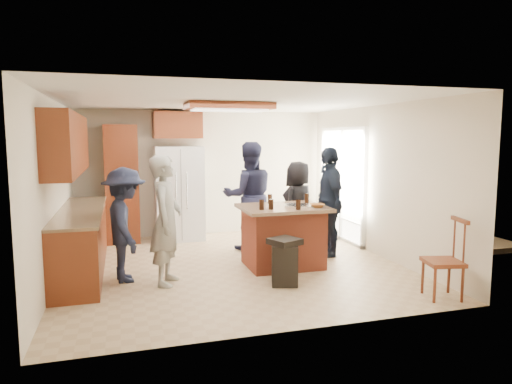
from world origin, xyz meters
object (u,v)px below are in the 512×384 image
object	(u,v)px
person_side_right	(329,202)
spindle_chair	(445,262)
person_behind_left	(249,196)
person_front_left	(166,220)
person_behind_right	(298,206)
refrigerator	(179,193)
person_counter	(125,225)
kitchen_island	(283,236)
trash_bin	(285,261)

from	to	relation	value
person_side_right	spindle_chair	distance (m)	2.38
person_behind_left	person_front_left	bearing A→B (deg)	48.87
person_behind_right	refrigerator	world-z (taller)	refrigerator
person_front_left	person_side_right	xyz separation A→B (m)	(2.74, 0.76, 0.04)
person_behind_right	person_side_right	bearing A→B (deg)	89.47
person_side_right	person_counter	world-z (taller)	person_side_right
person_side_right	person_counter	xyz separation A→B (m)	(-3.27, -0.47, -0.12)
spindle_chair	person_front_left	bearing A→B (deg)	154.49
person_side_right	refrigerator	bearing A→B (deg)	-121.46
person_front_left	person_side_right	bearing A→B (deg)	-56.48
person_behind_right	person_side_right	size ratio (longest dim) A/B	0.86
person_front_left	spindle_chair	bearing A→B (deg)	-97.48
refrigerator	kitchen_island	distance (m)	2.71
person_side_right	person_behind_left	bearing A→B (deg)	-115.35
person_front_left	person_counter	bearing A→B (deg)	79.31
person_behind_left	trash_bin	bearing A→B (deg)	92.07
refrigerator	trash_bin	distance (m)	3.39
person_counter	refrigerator	world-z (taller)	refrigerator
person_front_left	person_behind_right	bearing A→B (deg)	-44.79
person_front_left	spindle_chair	size ratio (longest dim) A/B	1.75
person_behind_left	spindle_chair	world-z (taller)	person_behind_left
person_front_left	person_side_right	size ratio (longest dim) A/B	0.96
person_side_right	kitchen_island	world-z (taller)	person_side_right
kitchen_island	spindle_chair	xyz separation A→B (m)	(1.42, -1.89, -0.02)
person_behind_left	trash_bin	size ratio (longest dim) A/B	3.01
person_side_right	refrigerator	size ratio (longest dim) A/B	1.01
refrigerator	kitchen_island	bearing A→B (deg)	-61.24
person_counter	refrigerator	distance (m)	2.62
person_behind_right	person_counter	bearing A→B (deg)	-21.23
refrigerator	kitchen_island	size ratio (longest dim) A/B	1.41
person_front_left	spindle_chair	xyz separation A→B (m)	(3.21, -1.53, -0.42)
refrigerator	person_behind_right	bearing A→B (deg)	-38.21
person_front_left	refrigerator	distance (m)	2.75
person_behind_right	refrigerator	size ratio (longest dim) A/B	0.87
person_behind_left	person_side_right	bearing A→B (deg)	149.58
refrigerator	person_side_right	bearing A→B (deg)	-40.83
person_counter	kitchen_island	bearing A→B (deg)	-95.16
refrigerator	spindle_chair	size ratio (longest dim) A/B	1.81
person_front_left	person_behind_left	xyz separation A→B (m)	(1.59, 1.56, 0.08)
person_front_left	kitchen_island	world-z (taller)	person_front_left
person_front_left	kitchen_island	xyz separation A→B (m)	(1.79, 0.36, -0.39)
person_side_right	refrigerator	world-z (taller)	person_side_right
person_side_right	spindle_chair	xyz separation A→B (m)	(0.47, -2.29, -0.45)
kitchen_island	spindle_chair	bearing A→B (deg)	-53.00
person_front_left	person_counter	distance (m)	0.61
person_counter	kitchen_island	xyz separation A→B (m)	(2.32, 0.07, -0.31)
person_behind_left	person_behind_right	bearing A→B (deg)	160.97
refrigerator	person_behind_left	bearing A→B (deg)	-46.31
trash_bin	person_behind_right	bearing A→B (deg)	62.99
person_front_left	person_behind_left	distance (m)	2.23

